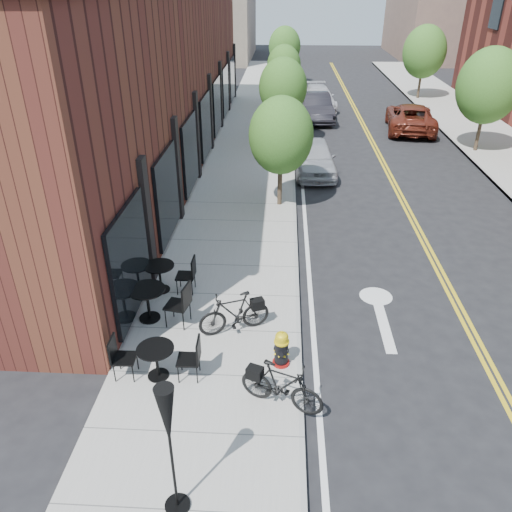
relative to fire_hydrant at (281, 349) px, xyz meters
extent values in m
plane|color=black|center=(0.45, -0.42, -0.52)|extent=(120.00, 120.00, 0.00)
cube|color=#9E9B93|center=(-1.55, 9.58, -0.46)|extent=(4.00, 70.00, 0.12)
cube|color=#481C17|center=(-6.05, 13.58, 2.98)|extent=(5.00, 28.00, 7.00)
cube|color=#726656|center=(-7.55, 47.58, 4.48)|extent=(8.00, 14.00, 10.00)
cylinder|color=#382B1E|center=(-0.15, 8.58, 0.41)|extent=(0.16, 0.16, 1.61)
ellipsoid|color=#355E1D|center=(-0.15, 8.58, 2.09)|extent=(2.20, 2.20, 2.64)
cylinder|color=#382B1E|center=(-0.15, 16.58, 0.44)|extent=(0.16, 0.16, 1.68)
ellipsoid|color=#355E1D|center=(-0.15, 16.58, 2.20)|extent=(2.30, 2.30, 2.76)
cylinder|color=#382B1E|center=(-0.15, 24.58, 0.39)|extent=(0.16, 0.16, 1.57)
ellipsoid|color=#355E1D|center=(-0.15, 24.58, 2.02)|extent=(2.10, 2.10, 2.52)
cylinder|color=#382B1E|center=(-0.15, 32.58, 0.46)|extent=(0.16, 0.16, 1.71)
ellipsoid|color=#355E1D|center=(-0.15, 32.58, 2.28)|extent=(2.40, 2.40, 2.88)
cylinder|color=#382B1E|center=(9.05, 15.58, 0.51)|extent=(0.16, 0.16, 1.82)
ellipsoid|color=#355E1D|center=(9.05, 15.58, 2.54)|extent=(2.80, 2.80, 3.36)
cylinder|color=#382B1E|center=(9.05, 27.58, 0.51)|extent=(0.16, 0.16, 1.82)
ellipsoid|color=#355E1D|center=(9.05, 27.58, 2.54)|extent=(2.80, 2.80, 3.36)
cylinder|color=maroon|center=(0.00, 0.00, -0.37)|extent=(0.46, 0.46, 0.05)
cylinder|color=black|center=(0.00, 0.00, -0.10)|extent=(0.36, 0.36, 0.55)
cylinder|color=yellow|center=(0.00, 0.00, 0.19)|extent=(0.40, 0.40, 0.04)
cylinder|color=yellow|center=(0.00, 0.00, 0.26)|extent=(0.35, 0.35, 0.13)
ellipsoid|color=yellow|center=(0.00, 0.00, 0.33)|extent=(0.33, 0.33, 0.16)
cylinder|color=yellow|center=(0.00, 0.00, 0.41)|extent=(0.06, 0.06, 0.05)
imported|color=black|center=(-1.08, 1.06, 0.11)|extent=(1.73, 1.07, 1.01)
imported|color=black|center=(0.01, -1.19, 0.10)|extent=(1.71, 1.04, 0.99)
cylinder|color=black|center=(-2.50, -0.52, -0.38)|extent=(0.45, 0.45, 0.03)
cylinder|color=black|center=(-2.50, -0.52, -0.04)|extent=(0.06, 0.06, 0.69)
cylinder|color=black|center=(-2.50, -0.52, 0.31)|extent=(0.77, 0.77, 0.03)
cylinder|color=black|center=(-3.15, 1.43, -0.38)|extent=(0.60, 0.60, 0.03)
cylinder|color=black|center=(-3.15, 1.43, 0.02)|extent=(0.08, 0.08, 0.80)
cylinder|color=black|center=(-3.15, 1.43, 0.42)|extent=(1.03, 1.03, 0.03)
cylinder|color=black|center=(-3.15, 2.68, -0.38)|extent=(0.46, 0.46, 0.03)
cylinder|color=black|center=(-3.15, 2.68, -0.03)|extent=(0.06, 0.06, 0.72)
cylinder|color=black|center=(-3.15, 2.68, 0.34)|extent=(0.79, 0.79, 0.03)
cylinder|color=black|center=(-1.55, -3.36, -0.38)|extent=(0.39, 0.39, 0.04)
cylinder|color=black|center=(-1.55, -3.36, 0.81)|extent=(0.04, 0.04, 2.36)
cone|color=black|center=(-1.55, -3.36, 1.52)|extent=(0.29, 0.29, 1.04)
imported|color=#A8AAB0|center=(1.25, 12.29, 0.18)|extent=(1.86, 4.15, 1.39)
imported|color=black|center=(1.75, 21.48, 0.23)|extent=(2.07, 4.70, 1.50)
imported|color=silver|center=(2.05, 24.48, 0.16)|extent=(2.35, 4.80, 1.35)
imported|color=maroon|center=(6.75, 19.40, 0.20)|extent=(3.00, 5.42, 1.44)
camera|label=1|loc=(-0.08, -8.13, 6.71)|focal=35.00mm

